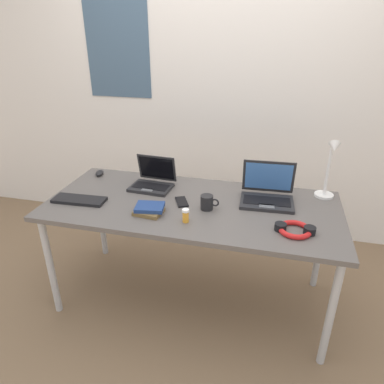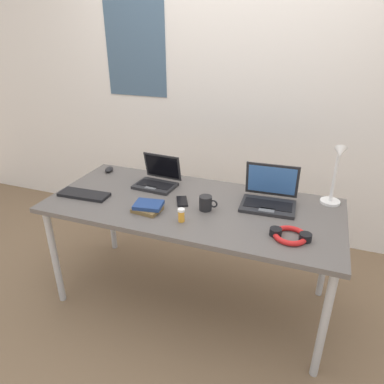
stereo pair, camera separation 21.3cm
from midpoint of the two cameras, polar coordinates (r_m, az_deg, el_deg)
name	(u,v)px [view 2 (the right image)]	position (r m, az deg, el deg)	size (l,w,h in m)	color
ground_plane	(192,296)	(2.59, 2.46, -16.68)	(12.00, 12.00, 0.00)	#7A6047
wall_back	(239,85)	(3.02, 9.70, 16.79)	(6.00, 0.13, 2.60)	silver
desk	(192,212)	(2.19, 2.78, -3.30)	(1.80, 0.80, 0.74)	#595451
desk_lamp	(335,175)	(2.27, 24.82, 2.40)	(0.12, 0.18, 0.40)	white
laptop_mid_desk	(269,198)	(2.20, 15.16, -0.99)	(0.34, 0.28, 0.24)	#232326
laptop_near_lamp	(157,180)	(2.40, -3.13, 1.96)	(0.29, 0.24, 0.20)	#232326
external_keyboard	(84,194)	(2.33, -14.70, -0.45)	(0.33, 0.12, 0.02)	black
computer_mouse	(109,169)	(2.69, -11.15, 3.59)	(0.06, 0.10, 0.03)	black
cell_phone	(182,202)	(2.18, 1.12, -1.64)	(0.06, 0.14, 0.01)	black
headphones	(290,235)	(1.92, 18.80, -6.77)	(0.21, 0.18, 0.04)	red
pill_bottle	(181,215)	(1.95, 1.37, -3.84)	(0.04, 0.04, 0.08)	gold
book_stack	(148,207)	(2.08, -4.30, -2.53)	(0.18, 0.16, 0.05)	brown
coffee_mug	(206,203)	(2.08, 5.20, -1.88)	(0.11, 0.08, 0.09)	black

